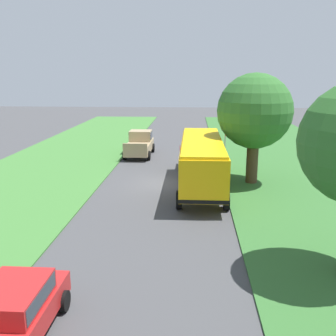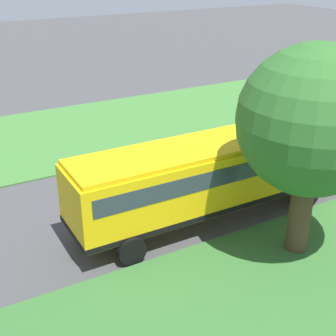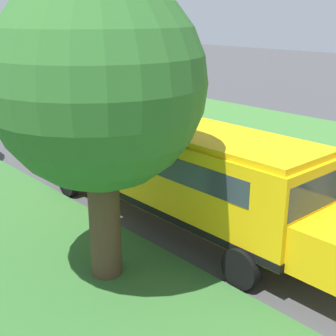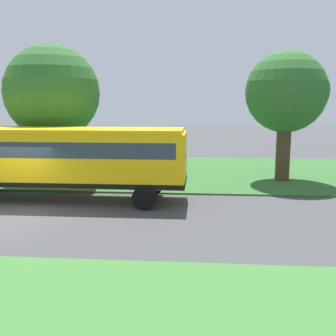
# 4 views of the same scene
# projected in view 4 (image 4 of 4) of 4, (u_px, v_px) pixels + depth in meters

# --- Properties ---
(ground_plane) EXTENTS (120.00, 120.00, 0.00)m
(ground_plane) POSITION_uv_depth(u_px,v_px,m) (11.00, 216.00, 14.89)
(ground_plane) COLOR #424244
(grass_verge) EXTENTS (12.00, 80.00, 0.08)m
(grass_verge) POSITION_uv_depth(u_px,v_px,m) (86.00, 170.00, 24.71)
(grass_verge) COLOR #33662D
(grass_verge) RESTS_ON ground
(school_bus) EXTENTS (2.85, 12.42, 3.16)m
(school_bus) POSITION_uv_depth(u_px,v_px,m) (58.00, 157.00, 16.98)
(school_bus) COLOR yellow
(school_bus) RESTS_ON ground
(oak_tree_beside_bus) EXTENTS (4.78, 4.78, 7.14)m
(oak_tree_beside_bus) POSITION_uv_depth(u_px,v_px,m) (51.00, 94.00, 19.90)
(oak_tree_beside_bus) COLOR #4C3826
(oak_tree_beside_bus) RESTS_ON ground
(oak_tree_roadside_mid) EXTENTS (4.26, 4.30, 6.92)m
(oak_tree_roadside_mid) POSITION_uv_depth(u_px,v_px,m) (289.00, 93.00, 20.62)
(oak_tree_roadside_mid) COLOR #4C3826
(oak_tree_roadside_mid) RESTS_ON ground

